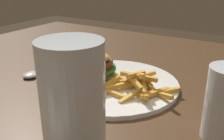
# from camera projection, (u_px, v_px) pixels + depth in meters

# --- Properties ---
(meal_plate_near) EXTENTS (0.32, 0.32, 0.09)m
(meal_plate_near) POSITION_uv_depth(u_px,v_px,m) (104.00, 75.00, 0.63)
(meal_plate_near) COLOR white
(meal_plate_near) RESTS_ON dining_table
(beer_glass) EXTENTS (0.09, 0.09, 0.18)m
(beer_glass) POSITION_uv_depth(u_px,v_px,m) (73.00, 104.00, 0.37)
(beer_glass) COLOR silver
(beer_glass) RESTS_ON dining_table
(spoon) EXTENTS (0.04, 0.15, 0.01)m
(spoon) POSITION_uv_depth(u_px,v_px,m) (34.00, 74.00, 0.68)
(spoon) COLOR silver
(spoon) RESTS_ON dining_table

